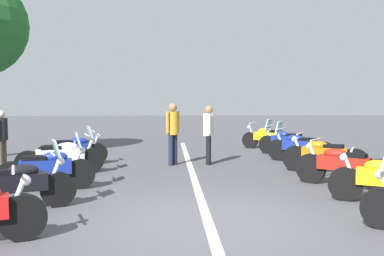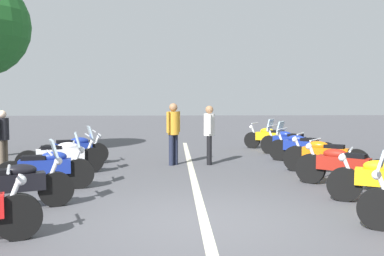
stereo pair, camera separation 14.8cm
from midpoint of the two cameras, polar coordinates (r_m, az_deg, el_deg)
name	(u,v)px [view 2 (the right image)]	position (r m, az deg, el deg)	size (l,w,h in m)	color
ground_plane	(204,222)	(6.66, 2.33, -12.70)	(80.00, 80.00, 0.00)	#4C4C51
lane_centre_stripe	(194,180)	(9.83, 0.71, -7.17)	(16.41, 0.16, 0.01)	beige
motorcycle_left_row_1	(12,184)	(7.75, -22.92, -7.10)	(1.03, 2.01, 1.20)	black
motorcycle_left_row_2	(47,168)	(9.23, -18.82, -5.21)	(0.71, 1.99, 1.21)	black
motorcycle_left_row_3	(62,156)	(10.99, -17.02, -3.68)	(0.94, 2.09, 1.21)	black
motorcycle_left_row_4	(74,149)	(12.48, -15.54, -2.84)	(0.84, 1.96, 0.99)	black
motorcycle_right_row_2	(342,166)	(9.60, 20.31, -4.89)	(1.46, 1.73, 1.02)	black
motorcycle_right_row_3	(324,155)	(11.16, 18.02, -3.59)	(1.25, 1.90, 1.02)	black
motorcycle_right_row_4	(301,147)	(12.90, 15.01, -2.51)	(1.39, 1.74, 1.22)	black
motorcycle_right_row_5	(288,142)	(14.39, 13.32, -1.82)	(1.38, 1.71, 1.21)	black
motorcycle_right_row_6	(271,137)	(15.92, 11.01, -1.28)	(1.29, 1.89, 0.99)	black
bystander_0	(3,135)	(12.41, -24.15, -0.85)	(0.53, 0.32, 1.60)	brown
bystander_2	(173,129)	(11.94, -2.21, -0.09)	(0.41, 0.39, 1.78)	#1E2338
bystander_3	(209,130)	(12.05, 2.73, -0.28)	(0.53, 0.32, 1.71)	black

